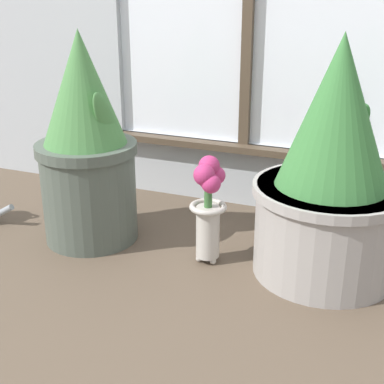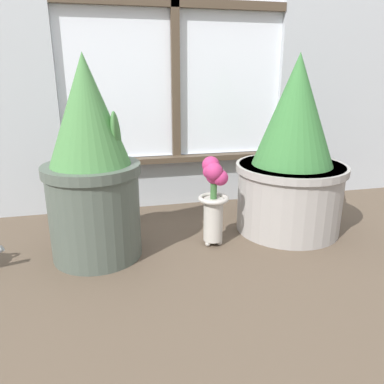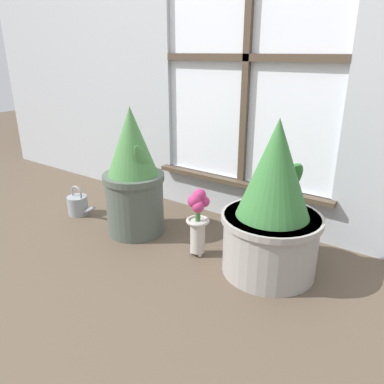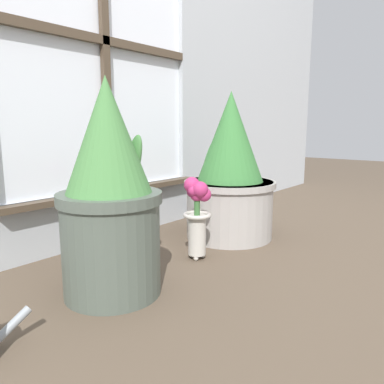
{
  "view_description": "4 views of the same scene",
  "coord_description": "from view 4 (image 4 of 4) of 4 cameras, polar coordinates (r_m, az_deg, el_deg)",
  "views": [
    {
      "loc": [
        0.53,
        -1.18,
        0.78
      ],
      "look_at": [
        -0.01,
        0.16,
        0.21
      ],
      "focal_mm": 50.0,
      "sensor_mm": 36.0,
      "label": 1
    },
    {
      "loc": [
        -0.32,
        -1.05,
        0.6
      ],
      "look_at": [
        -0.02,
        0.22,
        0.19
      ],
      "focal_mm": 35.0,
      "sensor_mm": 36.0,
      "label": 2
    },
    {
      "loc": [
        0.93,
        -1.13,
        0.91
      ],
      "look_at": [
        -0.03,
        0.21,
        0.28
      ],
      "focal_mm": 35.0,
      "sensor_mm": 36.0,
      "label": 3
    },
    {
      "loc": [
        -1.07,
        -0.72,
        0.52
      ],
      "look_at": [
        0.01,
        0.15,
        0.27
      ],
      "focal_mm": 35.0,
      "sensor_mm": 36.0,
      "label": 4
    }
  ],
  "objects": [
    {
      "name": "ground_plane",
      "position": [
        1.39,
        4.8,
        -11.87
      ],
      "size": [
        10.0,
        10.0,
        0.0
      ],
      "primitive_type": "plane",
      "color": "brown"
    },
    {
      "name": "potted_plant_left",
      "position": [
        1.15,
        -12.41,
        -0.79
      ],
      "size": [
        0.32,
        0.32,
        0.66
      ],
      "color": "#4C564C",
      "rests_on": "ground_plane"
    },
    {
      "name": "potted_plant_right",
      "position": [
        1.74,
        5.77,
        2.41
      ],
      "size": [
        0.42,
        0.42,
        0.67
      ],
      "color": "#9E9993",
      "rests_on": "ground_plane"
    },
    {
      "name": "flower_vase",
      "position": [
        1.45,
        0.76,
        -2.81
      ],
      "size": [
        0.11,
        0.11,
        0.32
      ],
      "color": "#BCB7AD",
      "rests_on": "ground_plane"
    }
  ]
}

